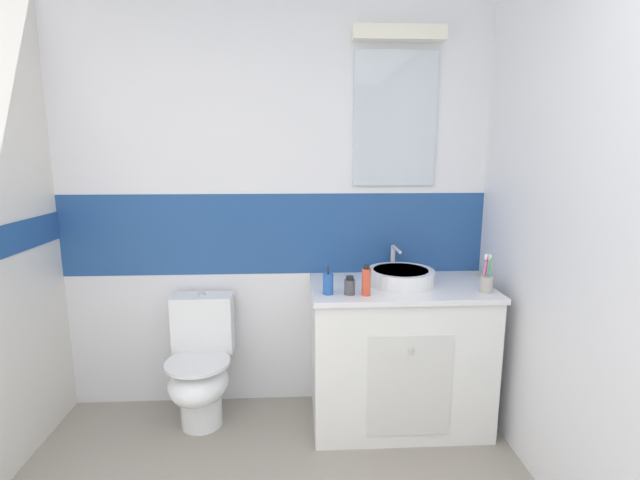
% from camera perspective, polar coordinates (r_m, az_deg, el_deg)
% --- Properties ---
extents(wall_back_tiled, '(3.20, 0.20, 2.50)m').
position_cam_1_polar(wall_back_tiled, '(2.87, -5.34, 4.07)').
color(wall_back_tiled, white).
rests_on(wall_back_tiled, ground_plane).
extents(wall_right_plain, '(0.10, 3.48, 2.50)m').
position_cam_1_polar(wall_right_plain, '(2.04, 33.77, -0.81)').
color(wall_right_plain, white).
rests_on(wall_right_plain, ground_plane).
extents(vanity_cabinet, '(1.02, 0.60, 0.85)m').
position_cam_1_polar(vanity_cabinet, '(2.84, 9.65, -13.72)').
color(vanity_cabinet, white).
rests_on(vanity_cabinet, ground_plane).
extents(sink_basin, '(0.39, 0.43, 0.19)m').
position_cam_1_polar(sink_basin, '(2.70, 9.96, -4.39)').
color(sink_basin, white).
rests_on(sink_basin, vanity_cabinet).
extents(toilet, '(0.37, 0.50, 0.77)m').
position_cam_1_polar(toilet, '(2.90, -14.62, -14.91)').
color(toilet, white).
rests_on(toilet, ground_plane).
extents(toothbrush_cup, '(0.07, 0.07, 0.21)m').
position_cam_1_polar(toothbrush_cup, '(2.66, 19.96, -4.92)').
color(toothbrush_cup, '#B2ADA3').
rests_on(toothbrush_cup, vanity_cabinet).
extents(soap_dispenser, '(0.06, 0.06, 0.15)m').
position_cam_1_polar(soap_dispenser, '(2.46, 1.02, -5.44)').
color(soap_dispenser, '#2659B2').
rests_on(soap_dispenser, vanity_cabinet).
extents(deodorant_spray_can, '(0.05, 0.05, 0.17)m').
position_cam_1_polar(deodorant_spray_can, '(2.45, 5.76, -5.10)').
color(deodorant_spray_can, '#D84C33').
rests_on(deodorant_spray_can, vanity_cabinet).
extents(lotion_bottle_short, '(0.06, 0.06, 0.10)m').
position_cam_1_polar(lotion_bottle_short, '(2.46, 3.71, -5.73)').
color(lotion_bottle_short, '#4C4C51').
rests_on(lotion_bottle_short, vanity_cabinet).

